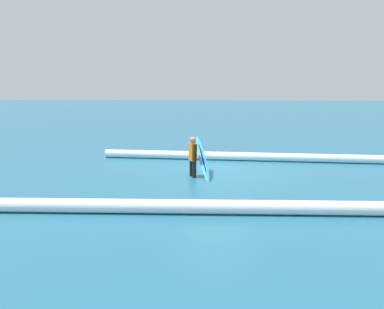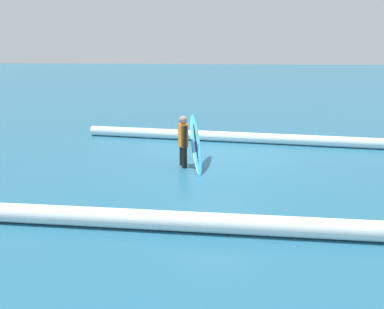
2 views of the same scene
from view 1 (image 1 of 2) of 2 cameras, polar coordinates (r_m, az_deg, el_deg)
The scene contains 5 objects.
ground_plane at distance 13.60m, azimuth 3.68°, elevation -2.72°, with size 192.84×192.84×0.00m, color #235F7C.
surfer at distance 12.68m, azimuth 0.14°, elevation -0.07°, with size 0.32×0.55×1.40m.
surfboard at distance 12.83m, azimuth 1.61°, elevation -0.56°, with size 0.74×1.95×1.32m.
wave_crest_foreground at distance 15.95m, azimuth 12.74°, elevation -0.41°, with size 0.35×0.35×14.85m, color white.
wave_crest_midground at distance 9.47m, azimuth 19.12°, elevation -7.81°, with size 0.35×0.35×23.84m, color white.
Camera 1 is at (-0.06, 13.27, 2.97)m, focal length 34.49 mm.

